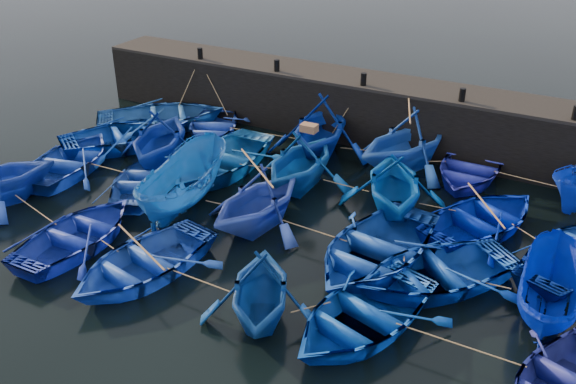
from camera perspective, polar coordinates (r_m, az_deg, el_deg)
The scene contains 34 objects.
ground at distance 19.78m, azimuth -4.43°, elevation -5.60°, with size 120.00×120.00×0.00m, color black.
quay_wall at distance 27.67m, azimuth 7.26°, elevation 7.22°, with size 26.00×2.50×2.50m, color black.
quay_top at distance 27.24m, azimuth 7.42°, elevation 9.80°, with size 26.00×2.50×0.12m, color black.
bollard_0 at distance 30.08m, azimuth -7.82°, elevation 12.11°, with size 0.24×0.24×0.50m, color black.
bollard_1 at distance 27.99m, azimuth -1.00°, elevation 11.18°, with size 0.24×0.24×0.50m, color black.
bollard_2 at distance 26.34m, azimuth 6.73°, elevation 9.93°, with size 0.24×0.24×0.50m, color black.
bollard_3 at distance 25.23m, azimuth 15.23°, elevation 8.34°, with size 0.24×0.24×0.50m, color black.
bollard_4 at distance 24.73m, azimuth 24.22°, elevation 6.44°, with size 0.24×0.24×0.50m, color black.
boat_0 at distance 29.30m, azimuth -11.16°, elevation 6.69°, with size 3.99×5.57×1.16m, color #1F539C.
boat_1 at distance 28.10m, azimuth -6.73°, elevation 5.84°, with size 3.13×4.38×0.91m, color #2543B8.
boat_2 at distance 25.68m, azimuth 2.89°, elevation 5.81°, with size 4.16×4.83×2.54m, color navy.
boat_3 at distance 24.89m, azimuth 10.48°, elevation 4.55°, with size 4.05×4.70×2.47m, color blue.
boat_4 at distance 24.94m, azimuth 15.81°, elevation 2.08°, with size 3.32×4.64×0.96m, color #2128A2.
boat_6 at distance 27.59m, azimuth -14.10°, elevation 4.99°, with size 3.85×5.38×1.12m, color #0F40B5.
boat_7 at distance 25.49m, azimuth -11.33°, elevation 4.84°, with size 3.79×4.39×2.31m, color navy.
boat_8 at distance 24.64m, azimuth -6.09°, elevation 2.94°, with size 3.96×5.53×1.15m, color #125699.
boat_9 at distance 23.10m, azimuth 1.17°, elevation 2.90°, with size 3.75×4.36×2.29m, color #0B468F.
boat_10 at distance 21.80m, azimuth 9.48°, elevation 0.87°, with size 3.71×4.30×2.26m, color #0247A0.
boat_11 at distance 21.55m, azimuth 16.96°, elevation -2.29°, with size 3.41×4.77×0.99m, color #0019A6.
boat_13 at distance 26.03m, azimuth -18.77°, elevation 2.77°, with size 3.45×4.82×1.00m, color #193CA7.
boat_14 at distance 23.78m, azimuth -12.79°, elevation 1.02°, with size 2.95×4.12×0.85m, color #2247A2.
boat_15 at distance 22.04m, azimuth -9.30°, elevation 0.73°, with size 1.89×5.03×1.94m, color #165399.
boat_16 at distance 20.57m, azimuth -2.73°, elevation -0.61°, with size 3.57×4.14×2.18m, color #263FAC.
boat_17 at distance 19.15m, azimuth 7.75°, elevation -5.00°, with size 3.93×5.50×1.14m, color #103C99.
boat_18 at distance 18.58m, azimuth 12.91°, elevation -6.84°, with size 3.55×4.96×1.03m, color #09389C.
boat_19 at distance 18.19m, azimuth 22.12°, elevation -8.15°, with size 1.56×4.14×1.60m, color #001998.
boat_21 at distance 20.90m, azimuth -18.17°, elevation -3.54°, with size 3.29×4.59×0.95m, color #152A98.
boat_22 at distance 19.01m, azimuth -12.81°, elevation -6.04°, with size 3.41×4.76×0.99m, color blue.
boat_23 at distance 16.68m, azimuth -2.51°, elevation -8.62°, with size 3.16×3.67×1.93m, color navy.
boat_24 at distance 16.71m, azimuth 6.62°, elevation -10.73°, with size 3.46×4.84×1.00m, color #073C9C.
boat_25 at distance 16.08m, azimuth 23.65°, elevation -15.34°, with size 3.23×4.51×0.94m, color navy.
wooden_crate at distance 22.46m, azimuth 1.88°, elevation 5.71°, with size 0.57×0.38×0.27m, color #8C5C3D.
mooring_ropes at distance 22.99m, azimuth 2.44°, elevation 1.99°, with size 17.82×12.05×2.10m.
loose_oars at distance 20.65m, azimuth 3.91°, elevation 1.34°, with size 10.32×12.49×1.55m.
Camera 1 is at (9.16, -13.78, 10.85)m, focal length 40.00 mm.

